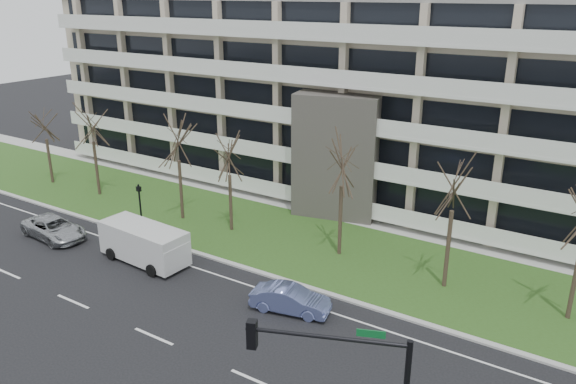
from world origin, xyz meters
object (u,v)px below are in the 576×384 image
Objects in this scene: white_van at (145,241)px; pedestrian_signal at (140,200)px; blue_sedan at (290,299)px; silver_pickup at (54,228)px.

white_van is 1.88× the size of pedestrian_signal.
white_van is at bearing 77.10° from blue_sedan.
pedestrian_signal is (-4.12, 3.59, 0.67)m from white_van.
white_van is (-10.51, 0.04, 0.69)m from blue_sedan.
silver_pickup is at bearing 79.74° from blue_sedan.
silver_pickup is 18.31m from blue_sedan.
pedestrian_signal is at bearing -34.86° from silver_pickup.
pedestrian_signal is at bearing 63.39° from blue_sedan.
silver_pickup is 5.88m from pedestrian_signal.
pedestrian_signal reaches higher than white_van.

